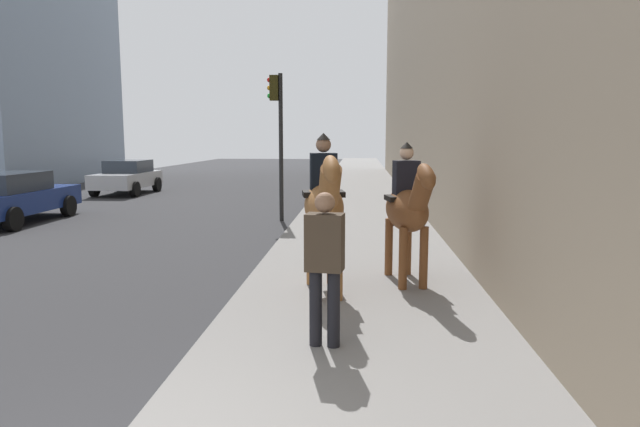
{
  "coord_description": "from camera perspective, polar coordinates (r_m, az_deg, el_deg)",
  "views": [
    {
      "loc": [
        -3.25,
        -1.81,
        2.39
      ],
      "look_at": [
        4.0,
        -1.3,
        1.4
      ],
      "focal_mm": 31.17,
      "sensor_mm": 36.0,
      "label": 1
    }
  ],
  "objects": [
    {
      "name": "traffic_light_near_curb",
      "position": [
        15.98,
        -4.35,
        9.17
      ],
      "size": [
        0.2,
        0.44,
        4.19
      ],
      "color": "black",
      "rests_on": "ground"
    },
    {
      "name": "car_near_lane",
      "position": [
        25.22,
        -19.18,
        3.59
      ],
      "size": [
        3.91,
        1.95,
        1.44
      ],
      "rotation": [
        0.0,
        0.0,
        3.14
      ],
      "color": "#B7BABF",
      "rests_on": "ground"
    },
    {
      "name": "pedestrian_greeting",
      "position": [
        6.0,
        0.49,
        -4.69
      ],
      "size": [
        0.31,
        0.43,
        1.7
      ],
      "rotation": [
        0.0,
        0.0,
        -0.14
      ],
      "color": "black",
      "rests_on": "sidewalk_slab"
    },
    {
      "name": "car_mid_lane",
      "position": [
        17.83,
        -29.19,
        1.5
      ],
      "size": [
        4.52,
        2.01,
        1.44
      ],
      "rotation": [
        0.0,
        0.0,
        0.01
      ],
      "color": "navy",
      "rests_on": "ground"
    },
    {
      "name": "mounted_horse_far",
      "position": [
        8.73,
        9.0,
        0.62
      ],
      "size": [
        2.14,
        0.83,
        2.21
      ],
      "rotation": [
        0.0,
        0.0,
        3.33
      ],
      "color": "brown",
      "rests_on": "sidewalk_slab"
    },
    {
      "name": "mounted_horse_near",
      "position": [
        8.01,
        0.44,
        0.94
      ],
      "size": [
        2.14,
        0.79,
        2.34
      ],
      "rotation": [
        0.0,
        0.0,
        3.3
      ],
      "color": "brown",
      "rests_on": "sidewalk_slab"
    }
  ]
}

